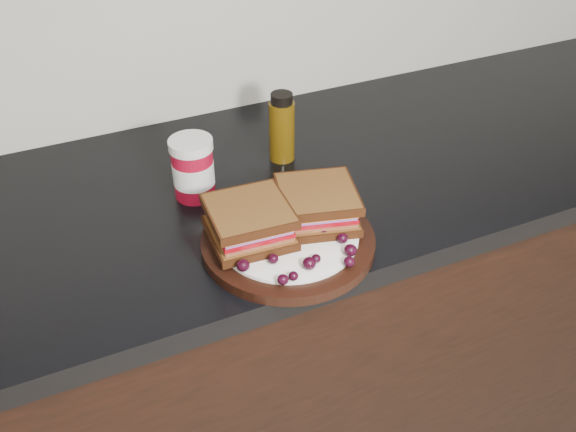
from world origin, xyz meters
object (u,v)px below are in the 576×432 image
object	(u,v)px
sandwich_left	(249,222)
oil_bottle	(282,127)
condiment_jar	(193,168)
plate	(288,241)

from	to	relation	value
sandwich_left	oil_bottle	distance (m)	0.28
condiment_jar	oil_bottle	size ratio (longest dim) A/B	0.82
plate	condiment_jar	xyz separation A→B (m)	(-0.09, 0.20, 0.05)
plate	oil_bottle	bearing A→B (deg)	68.11
plate	condiment_jar	size ratio (longest dim) A/B	2.49
sandwich_left	condiment_jar	size ratio (longest dim) A/B	1.11
condiment_jar	oil_bottle	world-z (taller)	oil_bottle
plate	condiment_jar	bearing A→B (deg)	114.60
sandwich_left	oil_bottle	bearing A→B (deg)	59.21
condiment_jar	sandwich_left	bearing A→B (deg)	-79.29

